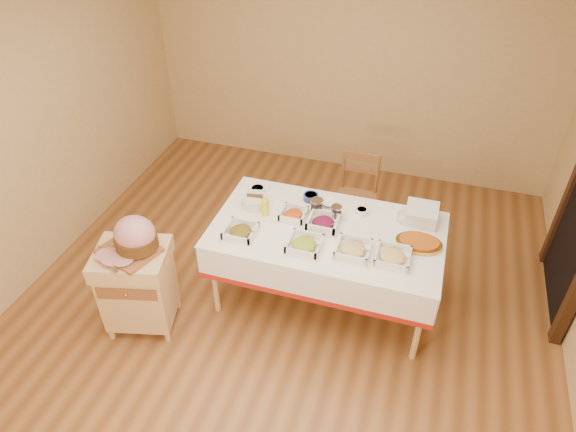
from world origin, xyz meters
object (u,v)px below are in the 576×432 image
(preserve_jar_left, at_px, (317,207))
(butcher_cart, at_px, (137,284))
(ham_on_board, at_px, (134,238))
(brass_platter, at_px, (419,243))
(mustard_bottle, at_px, (265,207))
(bread_basket, at_px, (255,201))
(dining_table, at_px, (326,245))
(preserve_jar_right, at_px, (336,213))
(dining_chair, at_px, (356,197))
(plate_stack, at_px, (422,214))

(preserve_jar_left, bearing_deg, butcher_cart, -143.21)
(ham_on_board, relative_size, brass_platter, 1.26)
(mustard_bottle, bearing_deg, bread_basket, 140.56)
(dining_table, height_order, preserve_jar_left, preserve_jar_left)
(brass_platter, bearing_deg, mustard_bottle, 179.69)
(butcher_cart, bearing_deg, preserve_jar_right, 32.85)
(bread_basket, distance_m, brass_platter, 1.37)
(dining_table, relative_size, preserve_jar_right, 15.90)
(butcher_cart, distance_m, dining_chair, 2.18)
(dining_table, distance_m, butcher_cart, 1.53)
(bread_basket, xyz_separation_m, brass_platter, (1.36, -0.11, -0.02))
(bread_basket, relative_size, plate_stack, 0.89)
(butcher_cart, distance_m, preserve_jar_right, 1.67)
(preserve_jar_left, relative_size, preserve_jar_right, 1.16)
(butcher_cart, bearing_deg, mustard_bottle, 42.90)
(plate_stack, bearing_deg, brass_platter, -86.64)
(ham_on_board, relative_size, plate_stack, 1.76)
(dining_table, distance_m, dining_chair, 0.97)
(butcher_cart, distance_m, bread_basket, 1.15)
(dining_chair, distance_m, plate_stack, 0.96)
(preserve_jar_left, height_order, brass_platter, preserve_jar_left)
(dining_chair, distance_m, ham_on_board, 2.17)
(brass_platter, bearing_deg, preserve_jar_left, 169.70)
(brass_platter, bearing_deg, butcher_cart, -160.00)
(butcher_cart, bearing_deg, dining_chair, 50.10)
(butcher_cart, xyz_separation_m, plate_stack, (2.03, 1.06, 0.38))
(plate_stack, bearing_deg, dining_table, -153.66)
(butcher_cart, distance_m, plate_stack, 2.32)
(dining_table, bearing_deg, brass_platter, 1.93)
(brass_platter, bearing_deg, preserve_jar_right, 168.35)
(dining_table, xyz_separation_m, butcher_cart, (-1.34, -0.72, -0.16))
(preserve_jar_left, xyz_separation_m, preserve_jar_right, (0.17, -0.01, -0.01))
(dining_table, distance_m, preserve_jar_right, 0.27)
(brass_platter, bearing_deg, ham_on_board, -160.48)
(butcher_cart, xyz_separation_m, preserve_jar_left, (1.20, 0.90, 0.38))
(butcher_cart, relative_size, brass_platter, 2.19)
(butcher_cart, height_order, plate_stack, plate_stack)
(dining_table, relative_size, ham_on_board, 4.11)
(dining_table, xyz_separation_m, dining_chair, (0.06, 0.95, -0.16))
(mustard_bottle, xyz_separation_m, brass_platter, (1.24, -0.01, -0.06))
(preserve_jar_right, relative_size, mustard_bottle, 0.62)
(butcher_cart, xyz_separation_m, dining_chair, (1.40, 1.67, 0.00))
(preserve_jar_left, xyz_separation_m, brass_platter, (0.84, -0.15, -0.04))
(butcher_cart, xyz_separation_m, brass_platter, (2.04, 0.74, 0.34))
(preserve_jar_right, xyz_separation_m, brass_platter, (0.68, -0.14, -0.03))
(preserve_jar_right, xyz_separation_m, mustard_bottle, (-0.56, -0.13, 0.03))
(ham_on_board, bearing_deg, plate_stack, 27.38)
(butcher_cart, relative_size, preserve_jar_right, 6.74)
(mustard_bottle, bearing_deg, plate_stack, 14.29)
(dining_chair, height_order, plate_stack, plate_stack)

